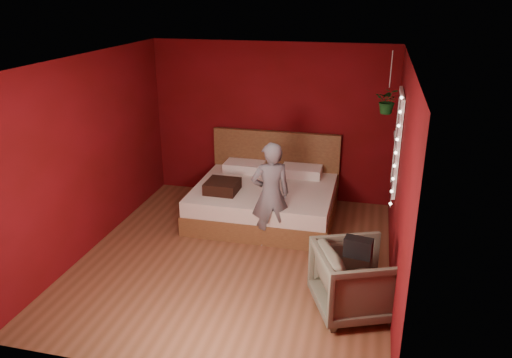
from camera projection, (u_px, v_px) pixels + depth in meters
name	position (u px, v px, depth m)	size (l,w,h in m)	color
floor	(236.00, 257.00, 6.67)	(4.50, 4.50, 0.00)	brown
room_walls	(233.00, 137.00, 6.07)	(4.04, 4.54, 2.62)	maroon
window	(397.00, 141.00, 6.52)	(0.05, 0.97, 1.27)	white
fairy_lights	(396.00, 153.00, 6.05)	(0.04, 0.04, 1.45)	silver
bed	(266.00, 198.00, 7.81)	(2.13, 1.81, 1.17)	brown
person	(271.00, 195.00, 6.78)	(0.54, 0.36, 1.48)	slate
armchair	(356.00, 280.00, 5.44)	(0.83, 0.86, 0.78)	#656650
handbag	(358.00, 248.00, 5.11)	(0.29, 0.14, 0.20)	black
throw_pillow	(222.00, 186.00, 7.41)	(0.47, 0.47, 0.17)	black
hanging_plant	(388.00, 101.00, 6.84)	(0.37, 0.34, 0.85)	silver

